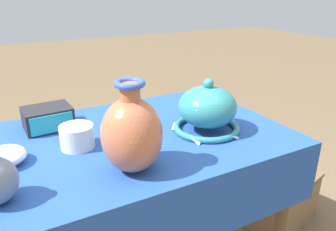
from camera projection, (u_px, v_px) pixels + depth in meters
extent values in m
cylinder|color=brown|center=(280.00, 224.00, 1.25)|extent=(0.04, 0.04, 0.66)
cylinder|color=brown|center=(197.00, 159.00, 1.73)|extent=(0.04, 0.04, 0.66)
cube|color=brown|center=(133.00, 141.00, 1.15)|extent=(1.05, 0.68, 0.03)
cube|color=#234C9E|center=(133.00, 136.00, 1.15)|extent=(1.07, 0.70, 0.01)
cube|color=#234C9E|center=(184.00, 220.00, 0.90)|extent=(1.07, 0.01, 0.22)
ellipsoid|color=#BC6642|center=(132.00, 135.00, 0.89)|extent=(0.17, 0.17, 0.21)
cylinder|color=#BC6642|center=(130.00, 92.00, 0.85)|extent=(0.05, 0.05, 0.04)
torus|color=#3851A8|center=(130.00, 84.00, 0.84)|extent=(0.08, 0.08, 0.02)
torus|color=teal|center=(206.00, 127.00, 1.18)|extent=(0.24, 0.24, 0.02)
ellipsoid|color=teal|center=(207.00, 107.00, 1.15)|extent=(0.21, 0.21, 0.15)
sphere|color=teal|center=(208.00, 84.00, 1.12)|extent=(0.04, 0.04, 0.04)
cone|color=white|center=(232.00, 121.00, 1.24)|extent=(0.01, 0.04, 0.03)
cone|color=white|center=(198.00, 116.00, 1.29)|extent=(0.04, 0.02, 0.03)
cone|color=white|center=(174.00, 126.00, 1.20)|extent=(0.03, 0.04, 0.03)
cone|color=white|center=(194.00, 140.00, 1.08)|extent=(0.03, 0.04, 0.03)
cone|color=white|center=(235.00, 137.00, 1.11)|extent=(0.04, 0.02, 0.03)
cube|color=#232328|center=(48.00, 118.00, 1.19)|extent=(0.17, 0.14, 0.08)
cube|color=teal|center=(52.00, 124.00, 1.14)|extent=(0.15, 0.01, 0.06)
ellipsoid|color=white|center=(4.00, 156.00, 0.95)|extent=(0.12, 0.12, 0.05)
ellipsoid|color=#A8CCB7|center=(129.00, 128.00, 1.14)|extent=(0.11, 0.11, 0.05)
cylinder|color=white|center=(77.00, 137.00, 1.05)|extent=(0.11, 0.11, 0.07)
cube|color=olive|center=(278.00, 197.00, 1.75)|extent=(0.44, 0.36, 0.26)
cube|color=brown|center=(281.00, 178.00, 1.70)|extent=(0.45, 0.38, 0.02)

